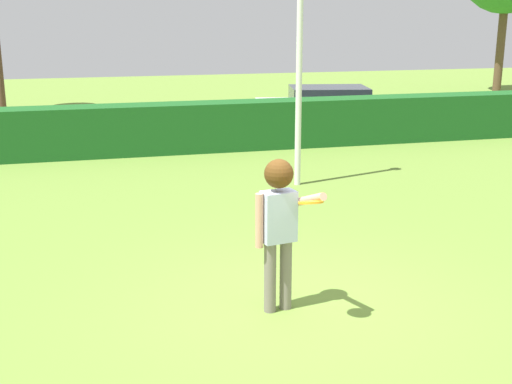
{
  "coord_description": "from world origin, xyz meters",
  "views": [
    {
      "loc": [
        -2.28,
        -6.72,
        3.32
      ],
      "look_at": [
        -0.27,
        1.05,
        1.15
      ],
      "focal_mm": 46.53,
      "sensor_mm": 36.0,
      "label": 1
    }
  ],
  "objects_px": {
    "person": "(279,217)",
    "parked_car_white": "(328,106)",
    "lamppost": "(300,31)",
    "frisbee": "(311,202)"
  },
  "relations": [
    {
      "from": "person",
      "to": "frisbee",
      "type": "height_order",
      "value": "person"
    },
    {
      "from": "lamppost",
      "to": "frisbee",
      "type": "bearing_deg",
      "value": -106.88
    },
    {
      "from": "frisbee",
      "to": "person",
      "type": "bearing_deg",
      "value": 109.97
    },
    {
      "from": "person",
      "to": "parked_car_white",
      "type": "height_order",
      "value": "person"
    },
    {
      "from": "person",
      "to": "lamppost",
      "type": "xyz_separation_m",
      "value": [
        2.01,
        5.48,
        1.86
      ]
    },
    {
      "from": "person",
      "to": "lamppost",
      "type": "relative_size",
      "value": 0.33
    },
    {
      "from": "person",
      "to": "frisbee",
      "type": "distance_m",
      "value": 0.63
    },
    {
      "from": "person",
      "to": "lamppost",
      "type": "height_order",
      "value": "lamppost"
    },
    {
      "from": "lamppost",
      "to": "parked_car_white",
      "type": "distance_m",
      "value": 6.99
    },
    {
      "from": "person",
      "to": "parked_car_white",
      "type": "relative_size",
      "value": 0.4
    }
  ]
}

